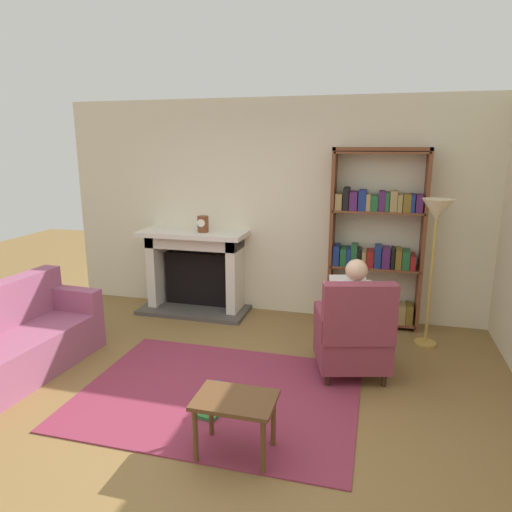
% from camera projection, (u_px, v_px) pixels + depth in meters
% --- Properties ---
extents(ground, '(14.00, 14.00, 0.00)m').
position_uv_depth(ground, '(207.00, 413.00, 3.77)').
color(ground, olive).
extents(back_wall, '(5.60, 0.10, 2.70)m').
position_uv_depth(back_wall, '(276.00, 209.00, 5.85)').
color(back_wall, beige).
rests_on(back_wall, ground).
extents(area_rug, '(2.40, 1.80, 0.01)m').
position_uv_depth(area_rug, '(219.00, 394.00, 4.05)').
color(area_rug, maroon).
rests_on(area_rug, ground).
extents(fireplace, '(1.41, 0.64, 1.07)m').
position_uv_depth(fireplace, '(196.00, 268.00, 6.05)').
color(fireplace, '#4C4742').
rests_on(fireplace, ground).
extents(mantel_clock, '(0.14, 0.14, 0.20)m').
position_uv_depth(mantel_clock, '(203.00, 224.00, 5.77)').
color(mantel_clock, brown).
rests_on(mantel_clock, fireplace).
extents(bookshelf, '(1.07, 0.32, 2.11)m').
position_uv_depth(bookshelf, '(375.00, 245.00, 5.42)').
color(bookshelf, brown).
rests_on(bookshelf, ground).
extents(armchair_reading, '(0.78, 0.77, 0.97)m').
position_uv_depth(armchair_reading, '(354.00, 335.00, 4.26)').
color(armchair_reading, '#331E14').
rests_on(armchair_reading, ground).
extents(seated_reader, '(0.45, 0.59, 1.14)m').
position_uv_depth(seated_reader, '(352.00, 310.00, 4.33)').
color(seated_reader, silver).
rests_on(seated_reader, ground).
extents(sofa_floral, '(0.82, 1.74, 0.85)m').
position_uv_depth(sofa_floral, '(11.00, 343.00, 4.33)').
color(sofa_floral, '#974F6E').
rests_on(sofa_floral, ground).
extents(side_table, '(0.56, 0.39, 0.44)m').
position_uv_depth(side_table, '(235.00, 407.00, 3.19)').
color(side_table, brown).
rests_on(side_table, ground).
extents(scattered_books, '(0.32, 0.61, 0.03)m').
position_uv_depth(scattered_books, '(213.00, 400.00, 3.91)').
color(scattered_books, '#267233').
rests_on(scattered_books, area_rug).
extents(floor_lamp, '(0.32, 0.32, 1.60)m').
position_uv_depth(floor_lamp, '(436.00, 223.00, 4.75)').
color(floor_lamp, '#B7933F').
rests_on(floor_lamp, ground).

